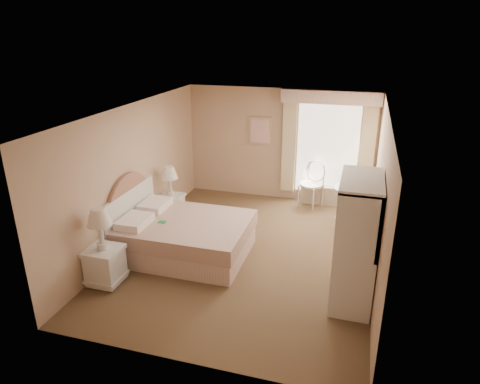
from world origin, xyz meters
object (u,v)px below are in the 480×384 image
(bed, at_px, (180,235))
(armoire, at_px, (355,251))
(nightstand_near, at_px, (104,256))
(cafe_chair, at_px, (313,180))
(nightstand_far, at_px, (171,201))
(round_table, at_px, (349,198))

(bed, bearing_deg, armoire, -10.41)
(nightstand_near, height_order, cafe_chair, nightstand_near)
(cafe_chair, xyz_separation_m, armoire, (1.00, -3.33, 0.18))
(bed, relative_size, nightstand_far, 1.89)
(armoire, bearing_deg, nightstand_near, -169.87)
(armoire, bearing_deg, round_table, 94.00)
(bed, height_order, armoire, armoire)
(nightstand_near, relative_size, round_table, 1.78)
(nightstand_far, bearing_deg, round_table, 16.95)
(nightstand_near, distance_m, armoire, 3.72)
(nightstand_far, height_order, armoire, armoire)
(nightstand_near, distance_m, nightstand_far, 2.40)
(bed, xyz_separation_m, nightstand_near, (-0.72, -1.19, 0.11))
(bed, height_order, round_table, bed)
(nightstand_far, bearing_deg, cafe_chair, 30.79)
(round_table, height_order, cafe_chair, cafe_chair)
(nightstand_near, distance_m, round_table, 4.89)
(nightstand_near, bearing_deg, armoire, 10.13)
(nightstand_far, distance_m, round_table, 3.61)
(nightstand_near, xyz_separation_m, nightstand_far, (-0.00, 2.40, -0.04))
(round_table, xyz_separation_m, armoire, (0.20, -2.80, 0.31))
(round_table, bearing_deg, armoire, -86.00)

